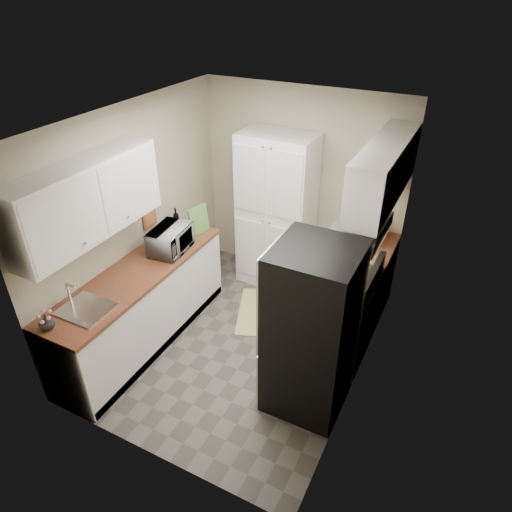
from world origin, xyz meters
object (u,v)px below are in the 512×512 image
(pantry_cabinet, at_px, (276,212))
(toaster_oven, at_px, (368,229))
(microwave, at_px, (170,240))
(wine_bottle, at_px, (176,220))
(refrigerator, at_px, (311,331))
(electric_range, at_px, (339,314))

(pantry_cabinet, height_order, toaster_oven, pantry_cabinet)
(microwave, height_order, toaster_oven, microwave)
(pantry_cabinet, distance_m, microwave, 1.43)
(microwave, distance_m, wine_bottle, 0.49)
(refrigerator, relative_size, microwave, 3.38)
(wine_bottle, bearing_deg, toaster_oven, 21.76)
(refrigerator, xyz_separation_m, microwave, (-1.85, 0.48, 0.21))
(pantry_cabinet, xyz_separation_m, toaster_oven, (1.16, 0.02, 0.03))
(refrigerator, bearing_deg, toaster_oven, 89.34)
(electric_range, bearing_deg, toaster_oven, 90.88)
(wine_bottle, relative_size, toaster_oven, 0.66)
(electric_range, bearing_deg, refrigerator, -92.48)
(electric_range, relative_size, microwave, 2.25)
(wine_bottle, bearing_deg, refrigerator, -23.67)
(toaster_oven, bearing_deg, refrigerator, -93.83)
(electric_range, relative_size, wine_bottle, 4.37)
(electric_range, height_order, wine_bottle, wine_bottle)
(pantry_cabinet, distance_m, wine_bottle, 1.24)
(pantry_cabinet, xyz_separation_m, refrigerator, (1.14, -1.73, -0.15))
(refrigerator, height_order, microwave, refrigerator)
(refrigerator, distance_m, microwave, 1.92)
(microwave, xyz_separation_m, wine_bottle, (-0.23, 0.43, -0.01))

